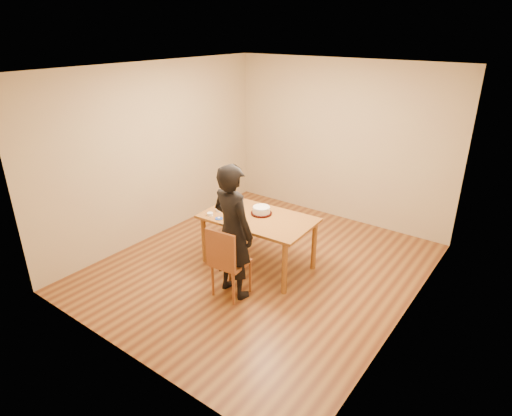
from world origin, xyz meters
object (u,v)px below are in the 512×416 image
Objects in this scene: dining_chair at (231,263)px; cake at (261,210)px; dining_table at (258,218)px; cake_plate at (261,213)px; person at (233,232)px.

cake is at bearing 96.28° from dining_chair.
cake is at bearing 99.38° from dining_table.
cake_plate is 1.20× the size of cake.
dining_table is 6.22× the size of cake.
dining_table is 0.84m from dining_chair.
dining_chair is 0.97m from cake.
dining_chair is 0.41m from person.
person reaches higher than dining_table.
dining_table is 0.13m from cake.
cake reaches higher than cake_plate.
cake_plate is (-0.02, 0.11, 0.03)m from dining_table.
dining_table is 0.76m from person.
person is at bearing -81.06° from dining_table.
dining_chair is at bearing -78.91° from cake.
cake reaches higher than dining_table.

